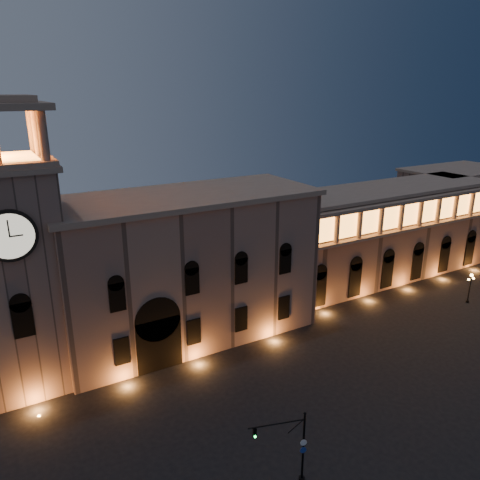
% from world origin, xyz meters
% --- Properties ---
extents(ground, '(160.00, 160.00, 0.00)m').
position_xyz_m(ground, '(0.00, 0.00, 0.00)').
color(ground, black).
rests_on(ground, ground).
extents(government_building, '(30.80, 12.80, 17.60)m').
position_xyz_m(government_building, '(-2.08, 21.93, 8.77)').
color(government_building, '#876658').
rests_on(government_building, ground).
extents(clock_tower, '(9.80, 9.80, 32.40)m').
position_xyz_m(clock_tower, '(-20.50, 20.98, 12.50)').
color(clock_tower, '#876658').
rests_on(clock_tower, ground).
extents(colonnade_wing, '(40.60, 11.50, 14.50)m').
position_xyz_m(colonnade_wing, '(32.00, 23.92, 7.33)').
color(colonnade_wing, '#816153').
rests_on(colonnade_wing, ground).
extents(secondary_building, '(20.00, 12.00, 14.00)m').
position_xyz_m(secondary_building, '(58.00, 30.00, 7.00)').
color(secondary_building, '#816153').
rests_on(secondary_building, ground).
extents(traffic_light, '(4.43, 1.52, 6.29)m').
position_xyz_m(traffic_light, '(-4.59, -3.46, 3.31)').
color(traffic_light, black).
rests_on(traffic_light, ground).
extents(street_lamp_near, '(1.52, 0.45, 4.38)m').
position_xyz_m(street_lamp_near, '(35.79, 10.17, 2.61)').
color(street_lamp_near, black).
rests_on(street_lamp_near, ground).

